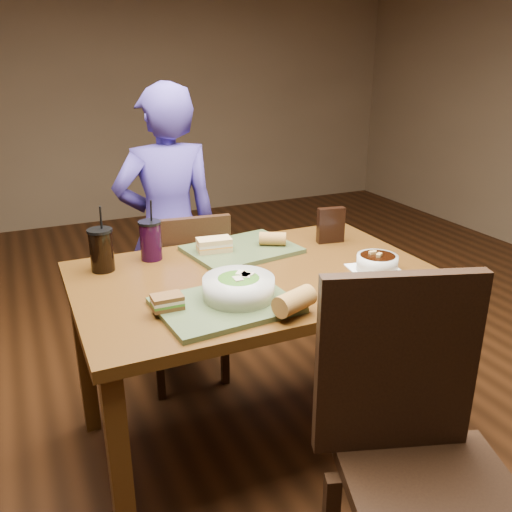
# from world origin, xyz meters

# --- Properties ---
(ground) EXTENTS (6.00, 6.00, 0.00)m
(ground) POSITION_xyz_m (0.00, 0.00, 0.00)
(ground) COLOR #381C0B
(ground) RESTS_ON ground
(dining_table) EXTENTS (1.30, 0.85, 0.75)m
(dining_table) POSITION_xyz_m (0.00, 0.00, 0.66)
(dining_table) COLOR #502F10
(dining_table) RESTS_ON ground
(chair_near) EXTENTS (0.55, 0.56, 1.00)m
(chair_near) POSITION_xyz_m (0.09, -0.81, 0.56)
(chair_near) COLOR black
(chair_near) RESTS_ON ground
(chair_far) EXTENTS (0.41, 0.41, 0.86)m
(chair_far) POSITION_xyz_m (-0.12, 0.54, 0.48)
(chair_far) COLOR black
(chair_far) RESTS_ON ground
(diner) EXTENTS (0.52, 0.35, 1.40)m
(diner) POSITION_xyz_m (-0.10, 0.81, 0.70)
(diner) COLOR #433490
(diner) RESTS_ON ground
(tray_near) EXTENTS (0.44, 0.35, 0.02)m
(tray_near) POSITION_xyz_m (-0.20, -0.22, 0.76)
(tray_near) COLOR #3E4C2A
(tray_near) RESTS_ON dining_table
(tray_far) EXTENTS (0.47, 0.38, 0.02)m
(tray_far) POSITION_xyz_m (0.04, 0.24, 0.76)
(tray_far) COLOR #3E4C2A
(tray_far) RESTS_ON dining_table
(salad_bowl) EXTENTS (0.23, 0.23, 0.08)m
(salad_bowl) POSITION_xyz_m (-0.15, -0.20, 0.81)
(salad_bowl) COLOR silver
(salad_bowl) RESTS_ON tray_near
(soup_bowl) EXTENTS (0.21, 0.21, 0.07)m
(soup_bowl) POSITION_xyz_m (0.42, -0.16, 0.78)
(soup_bowl) COLOR white
(soup_bowl) RESTS_ON dining_table
(sandwich_near) EXTENTS (0.10, 0.07, 0.04)m
(sandwich_near) POSITION_xyz_m (-0.38, -0.18, 0.79)
(sandwich_near) COLOR #593819
(sandwich_near) RESTS_ON tray_near
(sandwich_far) EXTENTS (0.14, 0.09, 0.05)m
(sandwich_far) POSITION_xyz_m (-0.07, 0.25, 0.79)
(sandwich_far) COLOR tan
(sandwich_far) RESTS_ON tray_far
(baguette_near) EXTENTS (0.15, 0.11, 0.07)m
(baguette_near) POSITION_xyz_m (-0.04, -0.36, 0.80)
(baguette_near) COLOR #AD7533
(baguette_near) RESTS_ON tray_near
(baguette_far) EXTENTS (0.12, 0.10, 0.05)m
(baguette_far) POSITION_xyz_m (0.17, 0.22, 0.80)
(baguette_far) COLOR #AD7533
(baguette_far) RESTS_ON tray_far
(cup_cola) EXTENTS (0.09, 0.09, 0.25)m
(cup_cola) POSITION_xyz_m (-0.50, 0.27, 0.83)
(cup_cola) COLOR black
(cup_cola) RESTS_ON dining_table
(cup_berry) EXTENTS (0.09, 0.09, 0.24)m
(cup_berry) POSITION_xyz_m (-0.31, 0.31, 0.83)
(cup_berry) COLOR black
(cup_berry) RESTS_ON dining_table
(chip_bag) EXTENTS (0.12, 0.05, 0.15)m
(chip_bag) POSITION_xyz_m (0.44, 0.20, 0.83)
(chip_bag) COLOR black
(chip_bag) RESTS_ON dining_table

